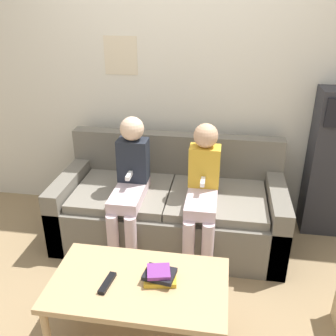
{
  "coord_description": "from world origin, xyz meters",
  "views": [
    {
      "loc": [
        0.41,
        -2.19,
        1.95
      ],
      "look_at": [
        0.0,
        0.41,
        0.72
      ],
      "focal_mm": 40.0,
      "sensor_mm": 36.0,
      "label": 1
    }
  ],
  "objects_px": {
    "coffee_table": "(139,288)",
    "person_left": "(130,180)",
    "person_right": "(203,187)",
    "bookshelf": "(334,163)",
    "tv_remote": "(107,283)",
    "couch": "(171,208)"
  },
  "relations": [
    {
      "from": "coffee_table",
      "to": "person_right",
      "type": "xyz_separation_m",
      "value": [
        0.3,
        0.91,
        0.21
      ]
    },
    {
      "from": "person_right",
      "to": "bookshelf",
      "type": "bearing_deg",
      "value": 26.61
    },
    {
      "from": "person_left",
      "to": "person_right",
      "type": "bearing_deg",
      "value": -0.36
    },
    {
      "from": "tv_remote",
      "to": "bookshelf",
      "type": "height_order",
      "value": "bookshelf"
    },
    {
      "from": "couch",
      "to": "person_left",
      "type": "height_order",
      "value": "person_left"
    },
    {
      "from": "coffee_table",
      "to": "person_left",
      "type": "relative_size",
      "value": 0.93
    },
    {
      "from": "coffee_table",
      "to": "person_left",
      "type": "bearing_deg",
      "value": 106.76
    },
    {
      "from": "couch",
      "to": "coffee_table",
      "type": "distance_m",
      "value": 1.12
    },
    {
      "from": "bookshelf",
      "to": "couch",
      "type": "bearing_deg",
      "value": -166.08
    },
    {
      "from": "coffee_table",
      "to": "tv_remote",
      "type": "relative_size",
      "value": 5.88
    },
    {
      "from": "bookshelf",
      "to": "tv_remote",
      "type": "bearing_deg",
      "value": -135.71
    },
    {
      "from": "coffee_table",
      "to": "bookshelf",
      "type": "distance_m",
      "value": 2.01
    },
    {
      "from": "person_left",
      "to": "tv_remote",
      "type": "bearing_deg",
      "value": -83.72
    },
    {
      "from": "couch",
      "to": "bookshelf",
      "type": "bearing_deg",
      "value": 13.92
    },
    {
      "from": "person_right",
      "to": "coffee_table",
      "type": "bearing_deg",
      "value": -107.89
    },
    {
      "from": "couch",
      "to": "person_left",
      "type": "relative_size",
      "value": 1.7
    },
    {
      "from": "person_left",
      "to": "person_right",
      "type": "distance_m",
      "value": 0.57
    },
    {
      "from": "tv_remote",
      "to": "bookshelf",
      "type": "distance_m",
      "value": 2.16
    },
    {
      "from": "bookshelf",
      "to": "person_right",
      "type": "bearing_deg",
      "value": -153.39
    },
    {
      "from": "person_left",
      "to": "bookshelf",
      "type": "bearing_deg",
      "value": 17.99
    },
    {
      "from": "couch",
      "to": "person_right",
      "type": "distance_m",
      "value": 0.48
    },
    {
      "from": "couch",
      "to": "person_right",
      "type": "height_order",
      "value": "person_right"
    }
  ]
}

